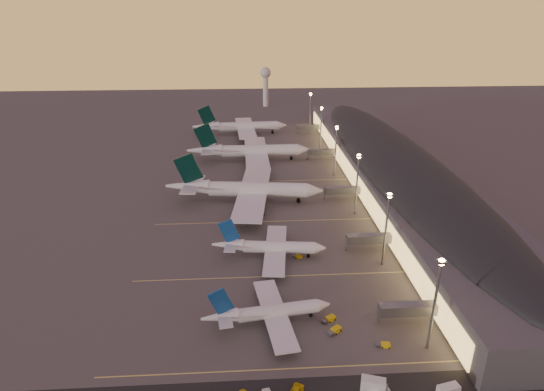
{
  "coord_description": "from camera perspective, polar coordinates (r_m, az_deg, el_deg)",
  "views": [
    {
      "loc": [
        -8.8,
        -128.16,
        79.75
      ],
      "look_at": [
        2.0,
        45.0,
        7.0
      ],
      "focal_mm": 30.0,
      "sensor_mm": 36.0,
      "label": 1
    }
  ],
  "objects": [
    {
      "name": "airliner_wide_mid",
      "position": [
        252.07,
        -2.87,
        5.61
      ],
      "size": [
        67.6,
        61.32,
        21.7
      ],
      "rotation": [
        0.0,
        0.0,
        0.01
      ],
      "color": "silver",
      "rests_on": "ground"
    },
    {
      "name": "baggage_tug_d",
      "position": [
        129.54,
        7.16,
        -15.15
      ],
      "size": [
        4.32,
        3.5,
        1.22
      ],
      "rotation": [
        0.0,
        0.0,
        0.54
      ],
      "color": "#DABA0B",
      "rests_on": "ground"
    },
    {
      "name": "light_masts",
      "position": [
        207.81,
        9.09,
        5.04
      ],
      "size": [
        2.2,
        217.2,
        25.9
      ],
      "color": "slate",
      "rests_on": "ground"
    },
    {
      "name": "ground",
      "position": [
        151.2,
        0.31,
        -9.08
      ],
      "size": [
        700.0,
        700.0,
        0.0
      ],
      "primitive_type": "plane",
      "color": "#43413E"
    },
    {
      "name": "airliner_wide_far",
      "position": [
        306.64,
        -4.02,
        8.62
      ],
      "size": [
        62.65,
        57.12,
        20.05
      ],
      "rotation": [
        0.0,
        0.0,
        0.06
      ],
      "color": "silver",
      "rests_on": "ground"
    },
    {
      "name": "airliner_narrow_north",
      "position": [
        155.87,
        -0.38,
        -6.49
      ],
      "size": [
        39.07,
        35.09,
        13.95
      ],
      "rotation": [
        0.0,
        0.0,
        -0.11
      ],
      "color": "silver",
      "rests_on": "ground"
    },
    {
      "name": "catering_truck_a",
      "position": [
        111.96,
        12.74,
        -22.25
      ],
      "size": [
        6.35,
        3.93,
        3.34
      ],
      "rotation": [
        0.0,
        0.0,
        -0.3
      ],
      "color": "silver",
      "rests_on": "ground"
    },
    {
      "name": "baggage_tug_c",
      "position": [
        156.91,
        3.24,
        -7.65
      ],
      "size": [
        3.54,
        2.67,
        0.99
      ],
      "rotation": [
        0.0,
        0.0,
        -0.47
      ],
      "color": "#DABA0B",
      "rests_on": "ground"
    },
    {
      "name": "baggage_tug_a",
      "position": [
        124.12,
        13.85,
        -17.75
      ],
      "size": [
        3.65,
        1.97,
        1.03
      ],
      "rotation": [
        0.0,
        0.0,
        -0.17
      ],
      "color": "#DABA0B",
      "rests_on": "ground"
    },
    {
      "name": "terminal_building",
      "position": [
        224.23,
        15.02,
        3.5
      ],
      "size": [
        56.35,
        255.0,
        17.46
      ],
      "color": "#46464B",
      "rests_on": "ground"
    },
    {
      "name": "airliner_narrow_south",
      "position": [
        126.49,
        -0.6,
        -14.45
      ],
      "size": [
        35.56,
        32.04,
        12.7
      ],
      "rotation": [
        0.0,
        0.0,
        0.14
      ],
      "color": "silver",
      "rests_on": "ground"
    },
    {
      "name": "airliner_wide_near",
      "position": [
        198.29,
        -3.52,
        0.76
      ],
      "size": [
        68.76,
        63.06,
        22.0
      ],
      "rotation": [
        0.0,
        0.0,
        -0.11
      ],
      "color": "silver",
      "rests_on": "ground"
    },
    {
      "name": "lane_markings",
      "position": [
        186.32,
        -0.52,
        -2.59
      ],
      "size": [
        90.0,
        180.36,
        0.0
      ],
      "color": "#D8C659",
      "rests_on": "ground"
    },
    {
      "name": "radar_tower",
      "position": [
        392.9,
        -0.81,
        14.28
      ],
      "size": [
        9.0,
        9.0,
        32.5
      ],
      "color": "silver",
      "rests_on": "ground"
    },
    {
      "name": "service_van_e",
      "position": [
        112.26,
        13.33,
        -22.72
      ],
      "size": [
        5.16,
        3.22,
        1.6
      ],
      "primitive_type": "imported",
      "rotation": [
        0.0,
        0.0,
        1.91
      ],
      "color": "silver",
      "rests_on": "ground"
    },
    {
      "name": "catering_truck_b",
      "position": [
        115.54,
        21.34,
        -21.9
      ],
      "size": [
        5.61,
        3.15,
        2.98
      ],
      "rotation": [
        0.0,
        0.0,
        0.23
      ],
      "color": "silver",
      "rests_on": "ground"
    },
    {
      "name": "baggage_tug_b",
      "position": [
        125.99,
        7.87,
        -16.45
      ],
      "size": [
        4.25,
        3.85,
        1.24
      ],
      "rotation": [
        0.0,
        0.0,
        0.67
      ],
      "color": "#DABA0B",
      "rests_on": "ground"
    }
  ]
}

